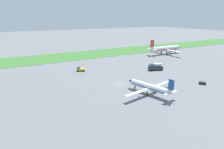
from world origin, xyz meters
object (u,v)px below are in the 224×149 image
at_px(airplane_parked_jet_far, 165,49).
at_px(baggage_cart_midfield, 202,83).
at_px(fuel_truck_by_runway, 155,67).
at_px(airplane_foreground_turboprop, 150,87).
at_px(pushback_tug_near_gate, 81,69).

xyz_separation_m(airplane_parked_jet_far, baggage_cart_midfield, (-33.22, -52.67, -2.94)).
distance_m(baggage_cart_midfield, fuel_truck_by_runway, 24.32).
bearing_deg(airplane_foreground_turboprop, fuel_truck_by_runway, -55.75).
height_order(pushback_tug_near_gate, fuel_truck_by_runway, fuel_truck_by_runway).
distance_m(airplane_foreground_turboprop, baggage_cart_midfield, 23.31).
relative_size(airplane_parked_jet_far, pushback_tug_near_gate, 6.90).
bearing_deg(baggage_cart_midfield, fuel_truck_by_runway, 147.46).
bearing_deg(airplane_parked_jet_far, baggage_cart_midfield, -120.66).
bearing_deg(airplane_foreground_turboprop, pushback_tug_near_gate, 0.77).
distance_m(pushback_tug_near_gate, fuel_truck_by_runway, 33.94).
xyz_separation_m(airplane_foreground_turboprop, airplane_parked_jet_far, (56.36, 50.53, 1.12)).
height_order(airplane_parked_jet_far, pushback_tug_near_gate, airplane_parked_jet_far).
distance_m(airplane_foreground_turboprop, airplane_parked_jet_far, 75.70).
height_order(airplane_foreground_turboprop, fuel_truck_by_runway, airplane_foreground_turboprop).
bearing_deg(airplane_parked_jet_far, fuel_truck_by_runway, -138.56).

